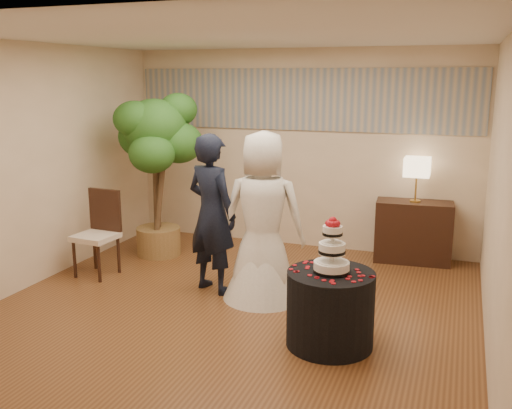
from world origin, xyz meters
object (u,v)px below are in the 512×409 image
at_px(cake_table, 330,309).
at_px(side_chair, 95,234).
at_px(bride, 263,216).
at_px(table_lamp, 416,180).
at_px(wedding_cake, 332,245).
at_px(ficus_tree, 156,174).
at_px(groom, 212,214).
at_px(console, 413,232).

distance_m(cake_table, side_chair, 3.25).
distance_m(bride, table_lamp, 2.38).
height_order(wedding_cake, ficus_tree, ficus_tree).
distance_m(groom, wedding_cake, 1.81).
bearing_deg(bride, table_lamp, -134.01).
relative_size(console, table_lamp, 1.69).
bearing_deg(groom, console, -118.32).
relative_size(wedding_cake, console, 0.52).
relative_size(table_lamp, side_chair, 0.55).
bearing_deg(table_lamp, ficus_tree, -164.97).
bearing_deg(table_lamp, wedding_cake, -100.01).
bearing_deg(groom, bride, -162.50).
bearing_deg(console, ficus_tree, -169.74).
xyz_separation_m(bride, cake_table, (0.96, -0.87, -0.58)).
bearing_deg(cake_table, side_chair, 164.62).
bearing_deg(table_lamp, bride, -127.42).
distance_m(groom, table_lamp, 2.79).
xyz_separation_m(table_lamp, side_chair, (-3.62, -1.90, -0.58)).
bearing_deg(console, table_lamp, 0.00).
bearing_deg(groom, side_chair, 20.87).
relative_size(cake_table, table_lamp, 1.37).
bearing_deg(wedding_cake, table_lamp, 79.99).
bearing_deg(side_chair, table_lamp, 31.99).
height_order(cake_table, console, console).
distance_m(ficus_tree, side_chair, 1.21).
xyz_separation_m(groom, side_chair, (-1.55, -0.04, -0.38)).
distance_m(groom, console, 2.82).
distance_m(console, ficus_tree, 3.51).
distance_m(wedding_cake, console, 2.86).
bearing_deg(side_chair, wedding_cake, -11.12).
xyz_separation_m(groom, bride, (0.62, -0.02, 0.03)).
distance_m(table_lamp, side_chair, 4.13).
height_order(cake_table, side_chair, side_chair).
bearing_deg(side_chair, bride, 4.62).
relative_size(bride, side_chair, 1.77).
relative_size(cake_table, wedding_cake, 1.55).
bearing_deg(console, bride, -132.19).
bearing_deg(groom, cake_table, 169.88).
bearing_deg(bride, wedding_cake, 130.97).
height_order(bride, wedding_cake, bride).
xyz_separation_m(groom, console, (2.06, 1.86, -0.50)).
height_order(groom, table_lamp, groom).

